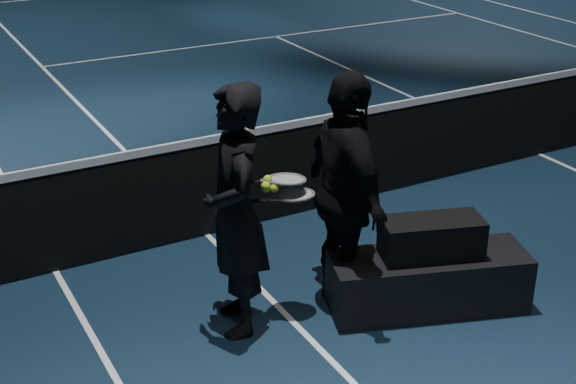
# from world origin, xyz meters

# --- Properties ---
(floor) EXTENTS (36.00, 36.00, 0.00)m
(floor) POSITION_xyz_m (0.00, 0.00, 0.00)
(floor) COLOR #0D1F2F
(floor) RESTS_ON ground
(court_lines) EXTENTS (10.98, 23.78, 0.01)m
(court_lines) POSITION_xyz_m (0.00, 0.00, 0.00)
(court_lines) COLOR white
(court_lines) RESTS_ON floor
(net_mesh) EXTENTS (12.80, 0.02, 0.86)m
(net_mesh) POSITION_xyz_m (0.00, 0.00, 0.45)
(net_mesh) COLOR black
(net_mesh) RESTS_ON floor
(net_tape) EXTENTS (12.80, 0.03, 0.07)m
(net_tape) POSITION_xyz_m (0.00, 0.00, 0.92)
(net_tape) COLOR white
(net_tape) RESTS_ON net_mesh
(player_bench) EXTENTS (1.59, 0.96, 0.45)m
(player_bench) POSITION_xyz_m (-3.10, -1.92, 0.23)
(player_bench) COLOR black
(player_bench) RESTS_ON floor
(racket_bag) EXTENTS (0.82, 0.55, 0.30)m
(racket_bag) POSITION_xyz_m (-3.10, -1.92, 0.60)
(racket_bag) COLOR black
(racket_bag) RESTS_ON player_bench
(bag_signature) EXTENTS (0.33, 0.12, 0.10)m
(bag_signature) POSITION_xyz_m (-3.10, -2.09, 0.60)
(bag_signature) COLOR white
(bag_signature) RESTS_ON racket_bag
(player_a) EXTENTS (0.61, 0.77, 1.87)m
(player_a) POSITION_xyz_m (-4.48, -1.44, 0.93)
(player_a) COLOR black
(player_a) RESTS_ON floor
(player_b) EXTENTS (0.58, 1.14, 1.87)m
(player_b) POSITION_xyz_m (-3.64, -1.57, 0.93)
(player_b) COLOR black
(player_b) RESTS_ON floor
(racket_lower) EXTENTS (0.71, 0.32, 0.03)m
(racket_lower) POSITION_xyz_m (-4.03, -1.51, 1.00)
(racket_lower) COLOR black
(racket_lower) RESTS_ON player_a
(racket_upper) EXTENTS (0.70, 0.28, 0.10)m
(racket_upper) POSITION_xyz_m (-4.07, -1.46, 1.11)
(racket_upper) COLOR black
(racket_upper) RESTS_ON player_b
(tennis_balls) EXTENTS (0.12, 0.10, 0.12)m
(tennis_balls) POSITION_xyz_m (-4.22, -1.47, 1.10)
(tennis_balls) COLOR #C8E12F
(tennis_balls) RESTS_ON racket_upper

